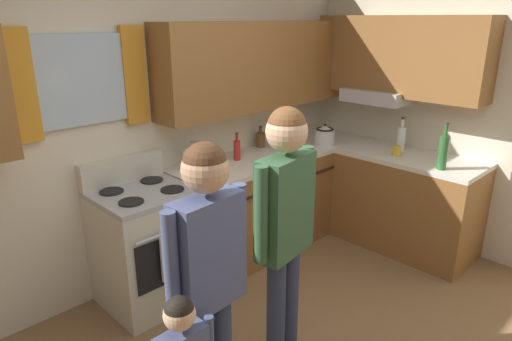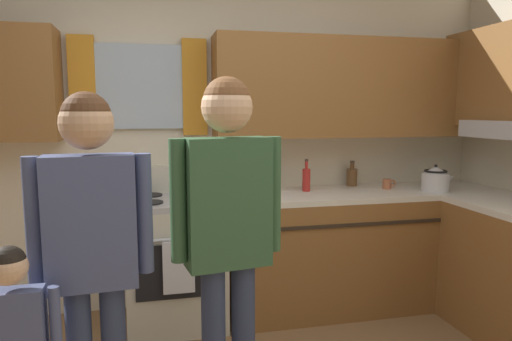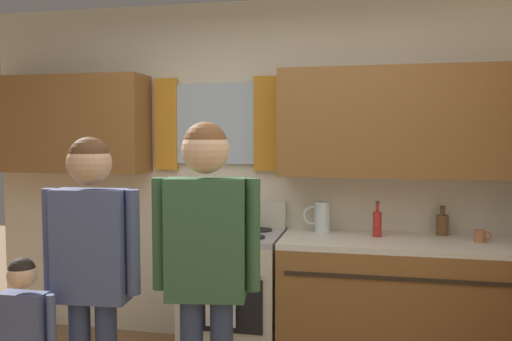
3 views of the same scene
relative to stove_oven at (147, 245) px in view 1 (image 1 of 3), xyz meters
name	(u,v)px [view 1 (image 1 of 3)]	position (x,y,z in m)	size (l,w,h in m)	color
back_wall_unit	(147,104)	(0.25, 0.27, 0.99)	(4.60, 0.42, 2.60)	beige
right_wall_unit	(490,102)	(2.50, -1.43, 0.95)	(0.52, 4.05, 2.60)	beige
kitchen_counter_run	(324,199)	(1.71, -0.35, -0.02)	(2.15, 1.87, 0.90)	brown
stove_oven	(147,245)	(0.00, 0.00, 0.00)	(0.66, 0.67, 1.10)	beige
bottle_squat_brown	(261,139)	(1.44, 0.22, 0.51)	(0.08, 0.08, 0.21)	brown
bottle_sauce_red	(237,150)	(0.99, 0.07, 0.53)	(0.06, 0.06, 0.25)	red
bottle_wine_green	(443,151)	(2.02, -1.29, 0.58)	(0.08, 0.08, 0.39)	#2D6633
bottle_milk_white	(401,138)	(2.29, -0.77, 0.55)	(0.08, 0.08, 0.31)	white
mug_mustard_yellow	(397,151)	(2.11, -0.84, 0.48)	(0.12, 0.08, 0.09)	gold
cup_terracotta	(290,143)	(1.65, 0.03, 0.47)	(0.11, 0.07, 0.08)	#B76642
stovetop_kettle	(325,135)	(1.94, -0.15, 0.53)	(0.27, 0.20, 0.21)	silver
water_pitcher	(195,155)	(0.60, 0.15, 0.54)	(0.19, 0.11, 0.22)	silver
adult_holding_child	(209,263)	(-0.39, -1.26, 0.53)	(0.49, 0.21, 1.58)	#2D3856
adult_in_plaid	(285,216)	(0.18, -1.22, 0.57)	(0.51, 0.22, 1.65)	#2D3856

